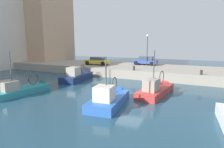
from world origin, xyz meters
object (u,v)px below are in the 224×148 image
(parked_car_yellow, at_px, (97,61))
(mooring_bollard_mid, at_px, (134,68))
(mooring_bollard_south, at_px, (201,72))
(fishing_boat_blue, at_px, (110,102))
(quay_streetlamp, at_px, (147,45))
(fishing_boat_navy, at_px, (78,79))
(parked_car_blue, at_px, (146,60))
(fishing_boat_red, at_px, (157,92))
(fishing_boat_teal, at_px, (24,92))

(parked_car_yellow, distance_m, mooring_bollard_mid, 8.00)
(parked_car_yellow, height_order, mooring_bollard_south, parked_car_yellow)
(mooring_bollard_mid, bearing_deg, parked_car_yellow, 66.53)
(fishing_boat_blue, bearing_deg, quay_streetlamp, 4.27)
(fishing_boat_navy, distance_m, parked_car_blue, 11.93)
(fishing_boat_red, relative_size, fishing_boat_navy, 1.07)
(fishing_boat_teal, xyz_separation_m, parked_car_blue, (17.46, -7.26, 1.78))
(fishing_boat_teal, height_order, parked_car_yellow, fishing_boat_teal)
(fishing_boat_teal, bearing_deg, mooring_bollard_mid, -34.25)
(fishing_boat_red, distance_m, parked_car_blue, 13.04)
(parked_car_blue, height_order, quay_streetlamp, quay_streetlamp)
(mooring_bollard_mid, bearing_deg, fishing_boat_red, -143.27)
(fishing_boat_teal, bearing_deg, parked_car_yellow, -0.44)
(fishing_boat_blue, distance_m, fishing_boat_teal, 8.90)
(parked_car_yellow, bearing_deg, quay_streetlamp, -71.95)
(fishing_boat_blue, xyz_separation_m, parked_car_blue, (16.69, 1.60, 1.76))
(mooring_bollard_south, distance_m, mooring_bollard_mid, 8.00)
(mooring_bollard_south, xyz_separation_m, mooring_bollard_mid, (0.00, 8.00, 0.00))
(fishing_boat_red, bearing_deg, fishing_boat_teal, 114.50)
(parked_car_blue, distance_m, mooring_bollard_south, 10.48)
(fishing_boat_blue, relative_size, parked_car_blue, 1.55)
(fishing_boat_navy, relative_size, mooring_bollard_south, 11.42)
(fishing_boat_teal, relative_size, parked_car_yellow, 1.50)
(mooring_bollard_south, bearing_deg, fishing_boat_navy, 103.60)
(fishing_boat_teal, height_order, fishing_boat_navy, fishing_boat_navy)
(fishing_boat_red, xyz_separation_m, mooring_bollard_south, (5.62, -3.81, 1.32))
(fishing_boat_blue, bearing_deg, fishing_boat_navy, 49.63)
(mooring_bollard_mid, relative_size, quay_streetlamp, 0.11)
(fishing_boat_blue, xyz_separation_m, fishing_boat_navy, (6.67, 7.84, -0.00))
(fishing_boat_teal, relative_size, quay_streetlamp, 1.29)
(fishing_boat_red, height_order, parked_car_blue, fishing_boat_red)
(parked_car_yellow, height_order, quay_streetlamp, quay_streetlamp)
(fishing_boat_navy, xyz_separation_m, mooring_bollard_mid, (3.49, -6.41, 1.33))
(fishing_boat_teal, xyz_separation_m, parked_car_yellow, (14.11, -0.11, 1.75))
(mooring_bollard_mid, bearing_deg, fishing_boat_teal, 145.75)
(fishing_boat_navy, bearing_deg, parked_car_yellow, 7.82)
(parked_car_yellow, bearing_deg, mooring_bollard_south, -101.73)
(mooring_bollard_mid, bearing_deg, fishing_boat_navy, 118.53)
(fishing_boat_navy, distance_m, quay_streetlamp, 12.10)
(fishing_boat_red, height_order, parked_car_yellow, fishing_boat_red)
(fishing_boat_blue, xyz_separation_m, quay_streetlamp, (15.80, 1.18, 4.31))
(parked_car_yellow, xyz_separation_m, quay_streetlamp, (2.47, -7.58, 2.58))
(fishing_boat_red, xyz_separation_m, fishing_boat_navy, (2.14, 10.61, -0.01))
(parked_car_blue, bearing_deg, fishing_boat_red, -160.21)
(fishing_boat_blue, relative_size, fishing_boat_navy, 0.95)
(parked_car_yellow, distance_m, mooring_bollard_south, 15.66)
(fishing_boat_red, height_order, fishing_boat_navy, fishing_boat_navy)
(mooring_bollard_south, height_order, mooring_bollard_mid, same)
(mooring_bollard_mid, xyz_separation_m, quay_streetlamp, (5.65, -0.25, 2.98))
(fishing_boat_teal, bearing_deg, fishing_boat_blue, -85.03)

